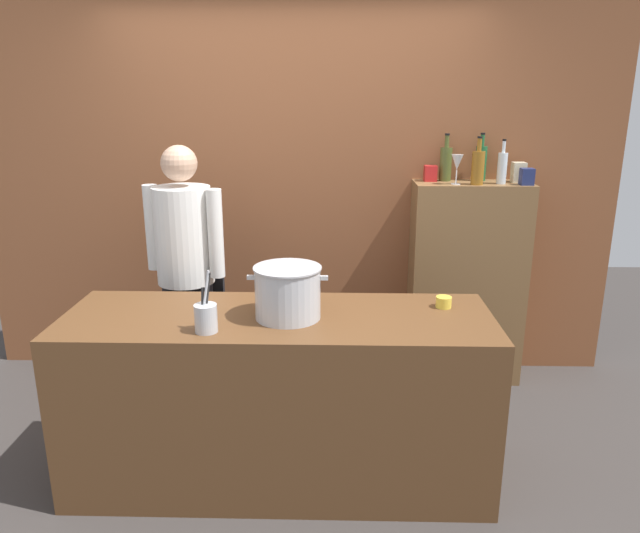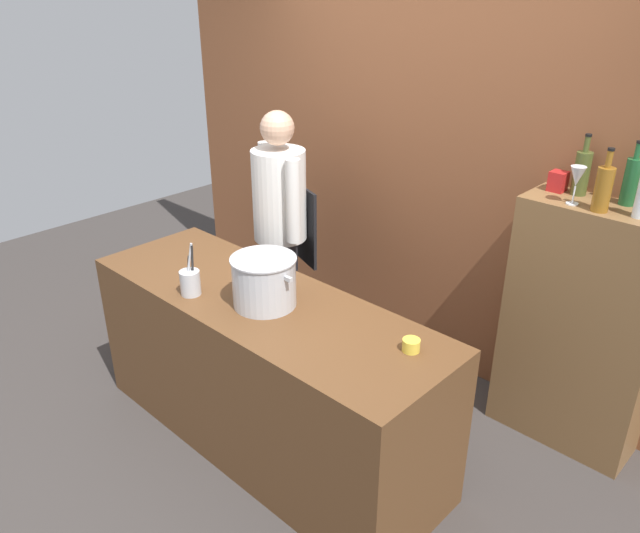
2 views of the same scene
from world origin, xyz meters
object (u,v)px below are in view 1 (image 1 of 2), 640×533
(wine_bottle_clear, at_px, (502,167))
(spice_tin_navy, at_px, (527,177))
(stockpot_large, at_px, (288,292))
(wine_bottle_green, at_px, (481,162))
(spice_tin_red, at_px, (430,173))
(chef, at_px, (186,262))
(butter_jar, at_px, (444,302))
(wine_bottle_amber, at_px, (478,167))
(spice_tin_cream, at_px, (519,172))
(utensil_crock, at_px, (206,317))
(wine_bottle_olive, at_px, (446,163))
(wine_glass_wide, at_px, (457,163))

(wine_bottle_clear, distance_m, spice_tin_navy, 0.16)
(stockpot_large, xyz_separation_m, wine_bottle_green, (1.19, 1.31, 0.47))
(stockpot_large, relative_size, spice_tin_red, 3.75)
(spice_tin_red, bearing_deg, wine_bottle_clear, -13.73)
(chef, xyz_separation_m, butter_jar, (1.45, -0.58, -0.04))
(wine_bottle_amber, distance_m, spice_tin_cream, 0.32)
(chef, xyz_separation_m, wine_bottle_amber, (1.80, 0.39, 0.53))
(stockpot_large, xyz_separation_m, spice_tin_navy, (1.44, 1.12, 0.41))
(utensil_crock, height_order, wine_bottle_clear, wine_bottle_clear)
(wine_bottle_olive, bearing_deg, wine_bottle_amber, -44.56)
(utensil_crock, bearing_deg, spice_tin_navy, 36.15)
(wine_bottle_green, height_order, spice_tin_cream, wine_bottle_green)
(butter_jar, xyz_separation_m, spice_tin_navy, (0.66, 0.96, 0.51))
(butter_jar, xyz_separation_m, wine_glass_wide, (0.22, 0.97, 0.59))
(wine_glass_wide, bearing_deg, wine_bottle_green, 42.65)
(chef, height_order, spice_tin_cream, chef)
(wine_bottle_green, bearing_deg, spice_tin_navy, -36.22)
(wine_glass_wide, bearing_deg, spice_tin_navy, -1.12)
(wine_bottle_amber, bearing_deg, spice_tin_cream, 21.54)
(chef, relative_size, butter_jar, 20.91)
(utensil_crock, height_order, butter_jar, utensil_crock)
(wine_bottle_olive, relative_size, wine_bottle_clear, 1.09)
(spice_tin_navy, bearing_deg, wine_bottle_clear, 163.62)
(wine_bottle_green, distance_m, wine_glass_wide, 0.26)
(chef, bearing_deg, wine_glass_wide, -146.51)
(spice_tin_cream, relative_size, spice_tin_navy, 1.23)
(wine_bottle_clear, xyz_separation_m, wine_bottle_green, (-0.10, 0.14, 0.01))
(utensil_crock, height_order, spice_tin_navy, spice_tin_navy)
(spice_tin_cream, height_order, spice_tin_navy, spice_tin_cream)
(stockpot_large, distance_m, wine_glass_wide, 1.58)
(wine_glass_wide, bearing_deg, spice_tin_cream, 14.57)
(wine_bottle_clear, distance_m, spice_tin_red, 0.45)
(utensil_crock, bearing_deg, spice_tin_cream, 38.85)
(stockpot_large, relative_size, wine_bottle_olive, 1.25)
(wine_bottle_green, xyz_separation_m, wine_glass_wide, (-0.19, -0.18, 0.01))
(wine_glass_wide, height_order, spice_tin_cream, wine_glass_wide)
(wine_bottle_green, height_order, wine_bottle_amber, wine_bottle_green)
(wine_bottle_olive, bearing_deg, wine_glass_wide, -75.70)
(wine_bottle_olive, distance_m, wine_bottle_green, 0.23)
(utensil_crock, xyz_separation_m, butter_jar, (1.13, 0.35, -0.04))
(butter_jar, height_order, wine_glass_wide, wine_glass_wide)
(utensil_crock, distance_m, wine_bottle_amber, 2.05)
(chef, xyz_separation_m, stockpot_large, (0.67, -0.74, 0.06))
(wine_bottle_clear, height_order, wine_bottle_green, wine_bottle_green)
(chef, xyz_separation_m, wine_glass_wide, (1.67, 0.39, 0.55))
(stockpot_large, relative_size, spice_tin_cream, 2.99)
(utensil_crock, relative_size, spice_tin_cream, 2.22)
(chef, bearing_deg, wine_bottle_amber, -147.62)
(wine_bottle_clear, distance_m, wine_bottle_green, 0.18)
(stockpot_large, bearing_deg, butter_jar, 11.63)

